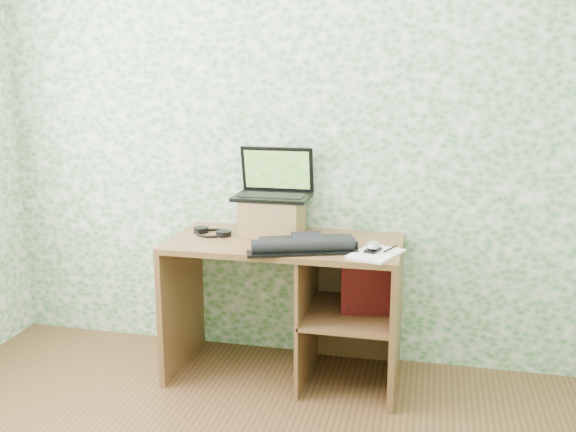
% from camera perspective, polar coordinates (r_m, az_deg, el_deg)
% --- Properties ---
extents(wall_back, '(3.50, 0.00, 3.50)m').
position_cam_1_polar(wall_back, '(3.52, 0.86, 7.76)').
color(wall_back, white).
rests_on(wall_back, ground).
extents(desk, '(1.20, 0.60, 0.75)m').
position_cam_1_polar(desk, '(3.41, 1.12, -6.52)').
color(desk, brown).
rests_on(desk, floor).
extents(riser, '(0.32, 0.27, 0.19)m').
position_cam_1_polar(riser, '(3.46, -1.39, 0.02)').
color(riser, olive).
rests_on(riser, desk).
extents(laptop, '(0.40, 0.28, 0.27)m').
position_cam_1_polar(laptop, '(3.47, -1.23, 2.71)').
color(laptop, black).
rests_on(laptop, riser).
extents(keyboard, '(0.55, 0.43, 0.08)m').
position_cam_1_polar(keyboard, '(3.16, 1.58, -2.53)').
color(keyboard, black).
rests_on(keyboard, desk).
extents(headphones, '(0.23, 0.21, 0.03)m').
position_cam_1_polar(headphones, '(3.47, -6.75, -1.45)').
color(headphones, black).
rests_on(headphones, desk).
extents(notepad, '(0.28, 0.32, 0.01)m').
position_cam_1_polar(notepad, '(3.10, 7.81, -3.35)').
color(notepad, white).
rests_on(notepad, desk).
extents(mouse, '(0.09, 0.12, 0.04)m').
position_cam_1_polar(mouse, '(3.11, 7.56, -2.80)').
color(mouse, silver).
rests_on(mouse, notepad).
extents(pen, '(0.06, 0.13, 0.01)m').
position_cam_1_polar(pen, '(3.16, 9.10, -2.88)').
color(pen, black).
rests_on(pen, notepad).
extents(red_box, '(0.26, 0.12, 0.30)m').
position_cam_1_polar(red_box, '(3.32, 6.89, -6.15)').
color(red_box, maroon).
rests_on(red_box, desk).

